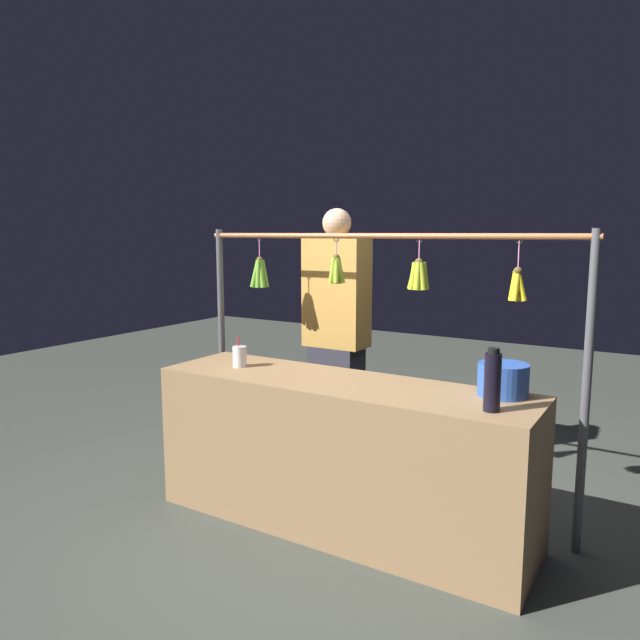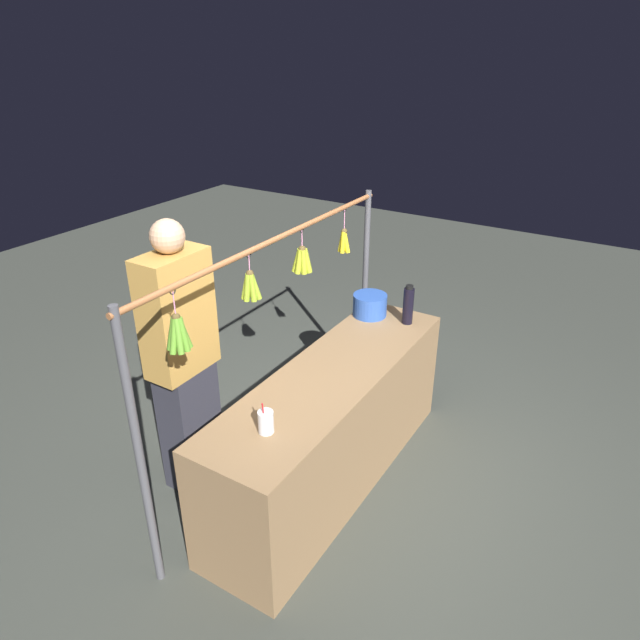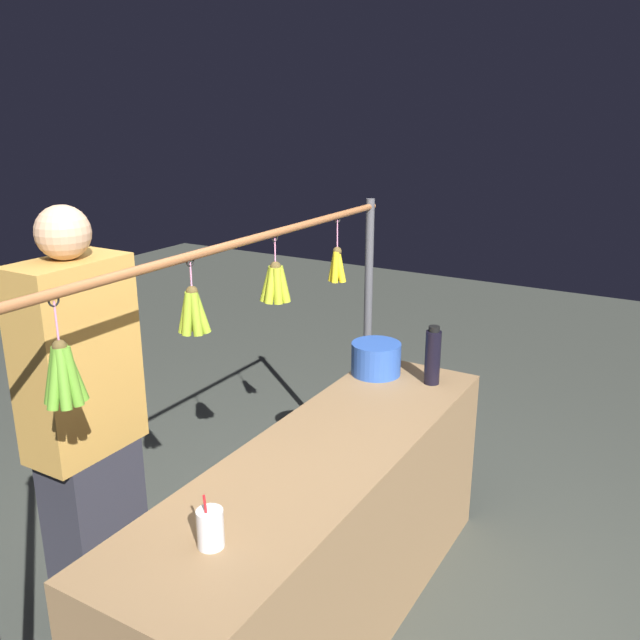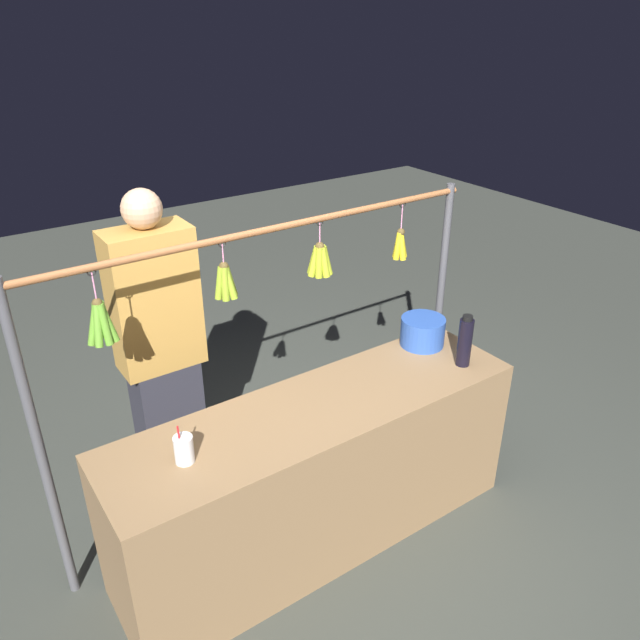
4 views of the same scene
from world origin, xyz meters
The scene contains 7 objects.
ground_plane centered at (0.00, 0.00, 0.00)m, with size 12.00×12.00×0.00m, color #3E433B.
market_counter centered at (0.00, 0.00, 0.41)m, with size 2.07×0.57×0.81m, color olive.
display_rack centered at (0.03, -0.38, 1.13)m, with size 2.35×0.13×1.61m.
water_bottle centered at (-0.83, 0.11, 0.95)m, with size 0.07×0.07×0.28m.
blue_bucket centered at (-0.80, -0.17, 0.89)m, with size 0.24×0.24×0.16m, color #2C53AC.
drink_cup centered at (0.67, 0.01, 0.87)m, with size 0.08×0.08×0.18m.
vendor_person centered at (0.46, -0.75, 0.86)m, with size 0.41×0.22×1.74m.
Camera 3 is at (1.99, 1.16, 2.06)m, focal length 38.08 mm.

